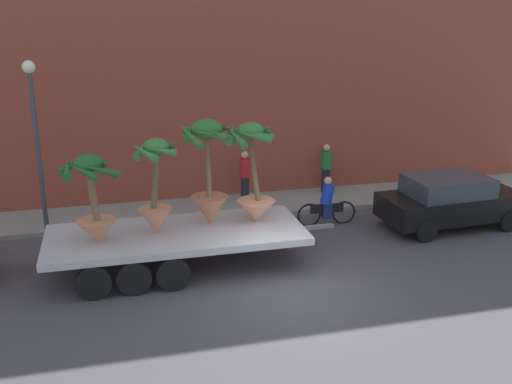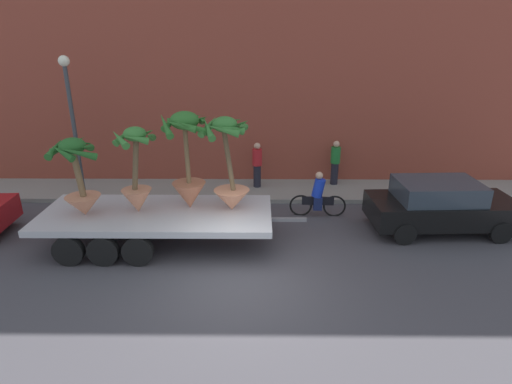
{
  "view_description": "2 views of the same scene",
  "coord_description": "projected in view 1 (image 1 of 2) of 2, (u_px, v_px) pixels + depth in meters",
  "views": [
    {
      "loc": [
        -3.86,
        -11.71,
        6.29
      ],
      "look_at": [
        -0.18,
        2.7,
        1.62
      ],
      "focal_mm": 41.02,
      "sensor_mm": 36.0,
      "label": 1
    },
    {
      "loc": [
        0.46,
        -8.83,
        5.68
      ],
      "look_at": [
        0.37,
        2.13,
        1.52
      ],
      "focal_mm": 29.72,
      "sensor_mm": 36.0,
      "label": 2
    }
  ],
  "objects": [
    {
      "name": "flatbed_trailer",
      "position": [
        167.0,
        240.0,
        14.6
      ],
      "size": [
        7.4,
        2.67,
        0.98
      ],
      "color": "#B7BABF",
      "rests_on": "ground"
    },
    {
      "name": "ground_plane",
      "position": [
        292.0,
        291.0,
        13.62
      ],
      "size": [
        60.0,
        60.0,
        0.0
      ],
      "primitive_type": "plane",
      "color": "#423F44"
    },
    {
      "name": "sidewalk",
      "position": [
        236.0,
        207.0,
        19.24
      ],
      "size": [
        24.0,
        2.2,
        0.15
      ],
      "primitive_type": "cube",
      "color": "gray",
      "rests_on": "ground"
    },
    {
      "name": "potted_palm_front",
      "position": [
        254.0,
        178.0,
        14.88
      ],
      "size": [
        1.44,
        1.35,
        2.63
      ],
      "color": "tan",
      "rests_on": "flatbed_trailer"
    },
    {
      "name": "cyclist",
      "position": [
        327.0,
        204.0,
        17.66
      ],
      "size": [
        1.84,
        0.36,
        1.54
      ],
      "color": "black",
      "rests_on": "ground"
    },
    {
      "name": "pedestrian_near_gate",
      "position": [
        326.0,
        167.0,
        20.26
      ],
      "size": [
        0.36,
        0.36,
        1.71
      ],
      "color": "black",
      "rests_on": "sidewalk"
    },
    {
      "name": "potted_palm_middle",
      "position": [
        209.0,
        175.0,
        14.68
      ],
      "size": [
        1.51,
        1.48,
        2.75
      ],
      "color": "#B26647",
      "rests_on": "flatbed_trailer"
    },
    {
      "name": "parked_car",
      "position": [
        451.0,
        200.0,
        17.44
      ],
      "size": [
        4.36,
        2.05,
        1.58
      ],
      "color": "black",
      "rests_on": "ground"
    },
    {
      "name": "potted_palm_rear",
      "position": [
        93.0,
        202.0,
        13.62
      ],
      "size": [
        1.46,
        1.5,
        2.15
      ],
      "color": "tan",
      "rests_on": "flatbed_trailer"
    },
    {
      "name": "potted_palm_extra",
      "position": [
        156.0,
        192.0,
        14.17
      ],
      "size": [
        1.2,
        1.24,
        2.39
      ],
      "color": "tan",
      "rests_on": "flatbed_trailer"
    },
    {
      "name": "building_facade",
      "position": [
        223.0,
        55.0,
        19.39
      ],
      "size": [
        24.0,
        1.2,
        9.65
      ],
      "primitive_type": "cube",
      "color": "brown",
      "rests_on": "ground"
    },
    {
      "name": "street_lamp",
      "position": [
        35.0,
        125.0,
        16.17
      ],
      "size": [
        0.36,
        0.36,
        4.83
      ],
      "color": "#383D42",
      "rests_on": "sidewalk"
    },
    {
      "name": "pedestrian_far_left",
      "position": [
        245.0,
        176.0,
        19.26
      ],
      "size": [
        0.36,
        0.36,
        1.71
      ],
      "color": "black",
      "rests_on": "sidewalk"
    }
  ]
}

